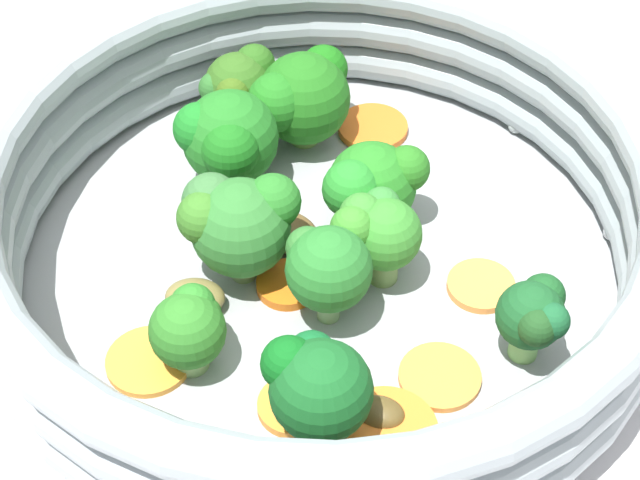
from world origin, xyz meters
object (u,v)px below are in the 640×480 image
(skillet, at_px, (320,273))
(broccoli_floret_8, at_px, (534,315))
(carrot_slice_2, at_px, (149,361))
(carrot_slice_4, at_px, (280,279))
(carrot_slice_5, at_px, (440,377))
(mushroom_piece_1, at_px, (290,233))
(mushroom_piece_0, at_px, (359,182))
(mushroom_piece_3, at_px, (195,297))
(broccoli_floret_6, at_px, (239,85))
(mushroom_piece_2, at_px, (380,413))
(broccoli_floret_0, at_px, (237,221))
(broccoli_floret_7, at_px, (226,140))
(carrot_slice_0, at_px, (386,432))
(carrot_slice_6, at_px, (293,406))
(carrot_slice_1, at_px, (481,286))
(broccoli_floret_9, at_px, (378,229))
(broccoli_floret_1, at_px, (193,330))
(carrot_slice_3, at_px, (373,128))
(broccoli_floret_5, at_px, (316,385))
(broccoli_floret_3, at_px, (301,97))
(broccoli_floret_4, at_px, (372,187))
(broccoli_floret_2, at_px, (325,266))

(skillet, xyz_separation_m, broccoli_floret_8, (0.02, -0.10, 0.03))
(carrot_slice_2, bearing_deg, carrot_slice_4, -7.17)
(carrot_slice_5, xyz_separation_m, mushroom_piece_1, (0.02, 0.10, 0.01))
(mushroom_piece_0, distance_m, mushroom_piece_3, 0.11)
(broccoli_floret_6, bearing_deg, skillet, -113.96)
(mushroom_piece_2, bearing_deg, broccoli_floret_0, 79.24)
(broccoli_floret_7, distance_m, mushroom_piece_1, 0.06)
(carrot_slice_0, relative_size, broccoli_floret_8, 1.06)
(broccoli_floret_6, height_order, mushroom_piece_2, broccoli_floret_6)
(carrot_slice_6, height_order, broccoli_floret_7, broccoli_floret_7)
(carrot_slice_1, xyz_separation_m, broccoli_floret_0, (-0.07, 0.09, 0.03))
(carrot_slice_6, bearing_deg, mushroom_piece_3, 81.69)
(carrot_slice_0, bearing_deg, carrot_slice_4, 71.03)
(carrot_slice_1, height_order, broccoli_floret_9, broccoli_floret_9)
(broccoli_floret_1, bearing_deg, carrot_slice_5, -52.06)
(broccoli_floret_9, bearing_deg, carrot_slice_2, 160.04)
(carrot_slice_3, distance_m, carrot_slice_6, 0.18)
(broccoli_floret_1, height_order, mushroom_piece_3, broccoli_floret_1)
(carrot_slice_2, distance_m, carrot_slice_3, 0.19)
(carrot_slice_2, height_order, broccoli_floret_6, broccoli_floret_6)
(skillet, bearing_deg, broccoli_floret_9, -64.48)
(broccoli_floret_5, xyz_separation_m, mushroom_piece_1, (0.07, 0.08, -0.02))
(broccoli_floret_9, relative_size, mushroom_piece_0, 2.09)
(broccoli_floret_9, bearing_deg, skillet, 115.52)
(carrot_slice_1, distance_m, broccoli_floret_5, 0.11)
(carrot_slice_2, distance_m, broccoli_floret_8, 0.17)
(mushroom_piece_3, bearing_deg, broccoli_floret_8, -57.75)
(carrot_slice_0, bearing_deg, broccoli_floret_0, 77.74)
(broccoli_floret_7, height_order, mushroom_piece_0, broccoli_floret_7)
(carrot_slice_3, distance_m, broccoli_floret_6, 0.08)
(skillet, relative_size, mushroom_piece_0, 13.33)
(skillet, xyz_separation_m, carrot_slice_6, (-0.07, -0.05, 0.01))
(carrot_slice_2, xyz_separation_m, broccoli_floret_1, (0.01, -0.02, 0.02))
(carrot_slice_5, height_order, broccoli_floret_3, broccoli_floret_3)
(carrot_slice_3, distance_m, broccoli_floret_9, 0.11)
(carrot_slice_1, height_order, carrot_slice_2, same)
(skillet, height_order, carrot_slice_0, carrot_slice_0)
(carrot_slice_0, bearing_deg, carrot_slice_1, 12.20)
(carrot_slice_0, distance_m, carrot_slice_5, 0.04)
(broccoli_floret_4, relative_size, mushroom_piece_2, 2.50)
(broccoli_floret_4, bearing_deg, broccoli_floret_1, 179.61)
(broccoli_floret_1, height_order, broccoli_floret_2, broccoli_floret_2)
(mushroom_piece_0, height_order, mushroom_piece_3, mushroom_piece_3)
(broccoli_floret_2, height_order, broccoli_floret_8, broccoli_floret_2)
(broccoli_floret_5, relative_size, mushroom_piece_1, 1.65)
(broccoli_floret_9, bearing_deg, broccoli_floret_5, -155.10)
(broccoli_floret_0, xyz_separation_m, broccoli_floret_5, (-0.04, -0.09, -0.00))
(broccoli_floret_4, bearing_deg, carrot_slice_4, 172.92)
(broccoli_floret_2, xyz_separation_m, broccoli_floret_8, (0.04, -0.08, -0.00))
(carrot_slice_2, height_order, carrot_slice_6, same)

